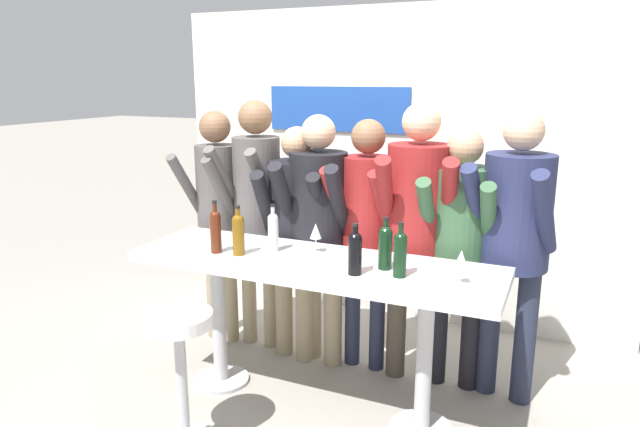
{
  "coord_description": "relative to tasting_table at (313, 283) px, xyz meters",
  "views": [
    {
      "loc": [
        1.3,
        -2.84,
        1.96
      ],
      "look_at": [
        0.0,
        0.1,
        1.18
      ],
      "focal_mm": 32.0,
      "sensor_mm": 36.0,
      "label": 1
    }
  ],
  "objects": [
    {
      "name": "person_center_left",
      "position": [
        -0.37,
        0.54,
        0.22
      ],
      "size": [
        0.52,
        0.6,
        1.64
      ],
      "rotation": [
        0.0,
        0.0,
        0.19
      ],
      "color": "gray",
      "rests_on": "ground_plane"
    },
    {
      "name": "bar_stool",
      "position": [
        -0.46,
        -0.66,
        -0.28
      ],
      "size": [
        0.37,
        0.37,
        0.78
      ],
      "color": "#B2B2B7",
      "rests_on": "ground_plane"
    },
    {
      "name": "person_right",
      "position": [
        0.46,
        0.57,
        0.33
      ],
      "size": [
        0.54,
        0.64,
        1.81
      ],
      "rotation": [
        0.0,
        0.0,
        0.19
      ],
      "color": "#473D33",
      "rests_on": "ground_plane"
    },
    {
      "name": "wine_bottle_0",
      "position": [
        -0.44,
        -0.1,
        0.28
      ],
      "size": [
        0.07,
        0.07,
        0.3
      ],
      "color": "brown",
      "rests_on": "tasting_table"
    },
    {
      "name": "ground_plane",
      "position": [
        0.0,
        0.0,
        -0.79
      ],
      "size": [
        40.0,
        40.0,
        0.0
      ],
      "primitive_type": "plane",
      "color": "gray"
    },
    {
      "name": "wine_bottle_5",
      "position": [
        -0.28,
        0.04,
        0.28
      ],
      "size": [
        0.06,
        0.06,
        0.29
      ],
      "color": "#B7BCC1",
      "rests_on": "tasting_table"
    },
    {
      "name": "wine_glass_1",
      "position": [
        0.85,
        -0.06,
        0.27
      ],
      "size": [
        0.07,
        0.07,
        0.18
      ],
      "color": "silver",
      "rests_on": "tasting_table"
    },
    {
      "name": "wine_bottle_1",
      "position": [
        0.31,
        -0.14,
        0.27
      ],
      "size": [
        0.07,
        0.07,
        0.28
      ],
      "color": "black",
      "rests_on": "tasting_table"
    },
    {
      "name": "person_far_right",
      "position": [
        0.72,
        0.58,
        0.24
      ],
      "size": [
        0.45,
        0.54,
        1.66
      ],
      "rotation": [
        0.0,
        0.0,
        0.03
      ],
      "color": "black",
      "rests_on": "ground_plane"
    },
    {
      "name": "wine_bottle_2",
      "position": [
        0.54,
        -0.08,
        0.28
      ],
      "size": [
        0.07,
        0.07,
        0.29
      ],
      "color": "black",
      "rests_on": "tasting_table"
    },
    {
      "name": "back_wall",
      "position": [
        -0.0,
        1.58,
        0.46
      ],
      "size": [
        3.76,
        0.12,
        2.5
      ],
      "color": "silver",
      "rests_on": "ground_plane"
    },
    {
      "name": "wine_bottle_4",
      "position": [
        -0.58,
        -0.12,
        0.29
      ],
      "size": [
        0.07,
        0.07,
        0.32
      ],
      "color": "#4C1E0F",
      "rests_on": "tasting_table"
    },
    {
      "name": "person_far_left",
      "position": [
        -1.02,
        0.54,
        0.3
      ],
      "size": [
        0.37,
        0.51,
        1.72
      ],
      "rotation": [
        0.0,
        0.0,
        -0.02
      ],
      "color": "gray",
      "rests_on": "ground_plane"
    },
    {
      "name": "person_rightmost",
      "position": [
        1.04,
        0.57,
        0.31
      ],
      "size": [
        0.54,
        0.64,
        1.78
      ],
      "rotation": [
        0.0,
        0.0,
        -0.19
      ],
      "color": "#23283D",
      "rests_on": "ground_plane"
    },
    {
      "name": "person_center",
      "position": [
        -0.19,
        0.5,
        0.28
      ],
      "size": [
        0.5,
        0.59,
        1.72
      ],
      "rotation": [
        0.0,
        0.0,
        0.12
      ],
      "color": "gray",
      "rests_on": "ground_plane"
    },
    {
      "name": "wine_bottle_3",
      "position": [
        0.43,
        0.01,
        0.28
      ],
      "size": [
        0.08,
        0.08,
        0.29
      ],
      "color": "black",
      "rests_on": "tasting_table"
    },
    {
      "name": "person_left",
      "position": [
        -0.71,
        0.58,
        0.34
      ],
      "size": [
        0.4,
        0.54,
        1.8
      ],
      "rotation": [
        0.0,
        0.0,
        -0.02
      ],
      "color": "gray",
      "rests_on": "ground_plane"
    },
    {
      "name": "wine_glass_0",
      "position": [
        -0.04,
        0.13,
        0.27
      ],
      "size": [
        0.07,
        0.07,
        0.18
      ],
      "color": "silver",
      "rests_on": "tasting_table"
    },
    {
      "name": "person_center_right",
      "position": [
        0.12,
        0.58,
        0.27
      ],
      "size": [
        0.4,
        0.52,
        1.7
      ],
      "rotation": [
        0.0,
        0.0,
        -0.02
      ],
      "color": "#23283D",
      "rests_on": "ground_plane"
    },
    {
      "name": "tasting_table",
      "position": [
        0.0,
        0.0,
        0.0
      ],
      "size": [
        2.16,
        0.64,
        0.93
      ],
      "color": "white",
      "rests_on": "ground_plane"
    }
  ]
}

